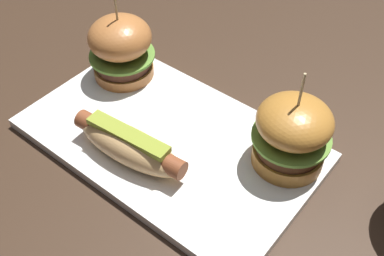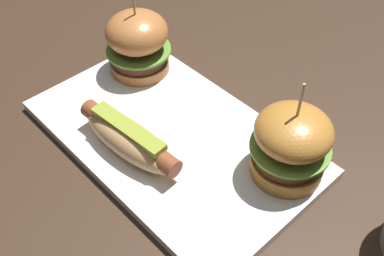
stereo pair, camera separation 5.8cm
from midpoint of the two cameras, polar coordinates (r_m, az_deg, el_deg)
ground_plane at (r=0.63m, az=-5.33°, el=-2.01°), size 3.00×3.00×0.00m
platter_main at (r=0.63m, az=-5.37°, el=-1.58°), size 0.39×0.23×0.01m
hot_dog at (r=0.59m, az=-10.42°, el=-2.18°), size 0.16×0.06×0.05m
slider_left at (r=0.70m, az=-10.97°, el=9.48°), size 0.10×0.10×0.14m
slider_right at (r=0.56m, az=9.22°, el=-0.84°), size 0.10×0.10×0.14m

